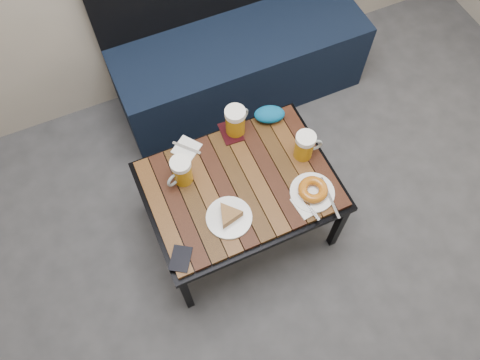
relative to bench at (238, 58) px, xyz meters
name	(u,v)px	position (x,y,z in m)	size (l,w,h in m)	color
room_shell	(386,15)	(-0.29, -1.26, 1.48)	(4.00, 4.00, 4.00)	gray
bench	(238,58)	(0.00, 0.00, 0.00)	(1.40, 0.50, 0.95)	black
cafe_table	(240,188)	(-0.36, -0.83, 0.16)	(0.84, 0.62, 0.47)	black
beer_mug_left	(181,171)	(-0.58, -0.71, 0.27)	(0.14, 0.11, 0.14)	#AD770E
beer_mug_centre	(236,121)	(-0.26, -0.57, 0.28)	(0.15, 0.12, 0.15)	#AD770E
beer_mug_right	(305,146)	(-0.04, -0.82, 0.27)	(0.14, 0.10, 0.14)	#AD770E
plate_pie	(229,216)	(-0.47, -0.97, 0.22)	(0.20, 0.20, 0.05)	white
plate_bagel	(313,191)	(-0.09, -1.01, 0.22)	(0.19, 0.25, 0.05)	white
napkin_left	(187,148)	(-0.51, -0.57, 0.20)	(0.15, 0.15, 0.01)	white
napkin_right	(310,203)	(-0.13, -1.04, 0.20)	(0.14, 0.13, 0.01)	white
passport_navy	(181,259)	(-0.72, -1.05, 0.20)	(0.08, 0.11, 0.01)	black
passport_burgundy	(231,132)	(-0.29, -0.57, 0.20)	(0.09, 0.13, 0.01)	black
knit_pouch	(269,114)	(-0.09, -0.57, 0.23)	(0.15, 0.09, 0.06)	#05408D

